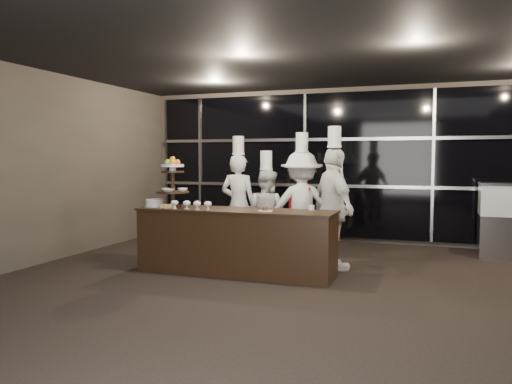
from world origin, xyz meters
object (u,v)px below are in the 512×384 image
(display_stand, at_px, (173,179))
(chef_c, at_px, (302,207))
(buffet_counter, at_px, (236,241))
(chef_a, at_px, (239,204))
(chef_b, at_px, (266,214))
(layer_cake, at_px, (155,203))
(chef_d, at_px, (334,208))

(display_stand, bearing_deg, chef_c, 32.67)
(buffet_counter, bearing_deg, chef_a, 109.92)
(buffet_counter, distance_m, chef_b, 1.12)
(chef_b, bearing_deg, chef_a, 164.21)
(chef_b, bearing_deg, layer_cake, -140.69)
(chef_a, height_order, chef_d, chef_d)
(chef_c, bearing_deg, layer_cake, -150.09)
(layer_cake, distance_m, chef_c, 2.26)
(chef_c, height_order, chef_d, chef_d)
(chef_d, bearing_deg, layer_cake, -163.12)
(chef_a, height_order, chef_c, chef_c)
(chef_a, xyz_separation_m, chef_c, (1.13, -0.15, -0.00))
(buffet_counter, bearing_deg, chef_c, 57.72)
(layer_cake, xyz_separation_m, chef_d, (2.54, 0.77, -0.06))
(display_stand, bearing_deg, chef_d, 17.68)
(display_stand, height_order, chef_c, chef_c)
(display_stand, relative_size, layer_cake, 2.48)
(chef_d, bearing_deg, buffet_counter, -150.23)
(layer_cake, relative_size, chef_b, 0.17)
(chef_a, relative_size, chef_c, 0.98)
(display_stand, xyz_separation_m, layer_cake, (-0.28, -0.05, -0.37))
(layer_cake, height_order, chef_c, chef_c)
(layer_cake, xyz_separation_m, chef_a, (0.83, 1.28, -0.09))
(layer_cake, distance_m, chef_a, 1.53)
(buffet_counter, height_order, chef_c, chef_c)
(chef_b, relative_size, chef_d, 0.84)
(buffet_counter, relative_size, chef_b, 1.62)
(chef_c, bearing_deg, buffet_counter, -122.28)
(display_stand, xyz_separation_m, chef_b, (1.10, 1.08, -0.59))
(display_stand, bearing_deg, buffet_counter, 0.01)
(chef_b, xyz_separation_m, chef_d, (1.16, -0.35, 0.17))
(layer_cake, xyz_separation_m, chef_c, (1.96, 1.13, -0.10))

